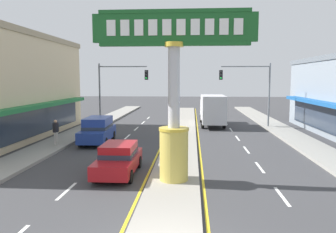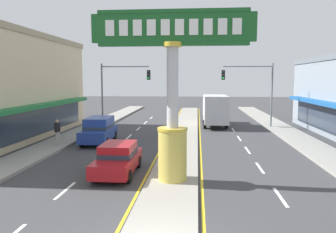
# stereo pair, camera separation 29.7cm
# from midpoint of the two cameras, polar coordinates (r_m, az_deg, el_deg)

# --- Properties ---
(median_strip) EXTENTS (2.33, 52.00, 0.14)m
(median_strip) POSITION_cam_midpoint_polar(r_m,az_deg,el_deg) (26.80, 2.97, -3.49)
(median_strip) COLOR gray
(median_strip) RESTS_ON ground
(sidewalk_left) EXTENTS (2.43, 60.00, 0.18)m
(sidewalk_left) POSITION_cam_midpoint_polar(r_m,az_deg,el_deg) (26.72, -16.86, -3.75)
(sidewalk_left) COLOR gray
(sidewalk_left) RESTS_ON ground
(sidewalk_right) EXTENTS (2.43, 60.00, 0.18)m
(sidewalk_right) POSITION_cam_midpoint_polar(r_m,az_deg,el_deg) (26.08, 22.98, -4.24)
(sidewalk_right) COLOR gray
(sidewalk_right) RESTS_ON ground
(lane_markings) EXTENTS (9.07, 52.00, 0.01)m
(lane_markings) POSITION_cam_midpoint_polar(r_m,az_deg,el_deg) (25.48, 2.86, -4.16)
(lane_markings) COLOR silver
(lane_markings) RESTS_ON ground
(district_sign) EXTENTS (7.16, 1.36, 7.56)m
(district_sign) POSITION_cam_midpoint_polar(r_m,az_deg,el_deg) (14.69, 1.37, 2.90)
(district_sign) COLOR gold
(district_sign) RESTS_ON median_strip
(traffic_light_left_side) EXTENTS (4.86, 0.46, 6.20)m
(traffic_light_left_side) POSITION_cam_midpoint_polar(r_m,az_deg,el_deg) (32.39, -8.08, 5.61)
(traffic_light_left_side) COLOR slate
(traffic_light_left_side) RESTS_ON ground
(traffic_light_right_side) EXTENTS (4.86, 0.46, 6.20)m
(traffic_light_right_side) POSITION_cam_midpoint_polar(r_m,az_deg,el_deg) (32.62, 14.75, 5.47)
(traffic_light_right_side) COLOR slate
(traffic_light_right_side) RESTS_ON ground
(suv_near_right_lane) EXTENTS (2.13, 4.68, 1.90)m
(suv_near_right_lane) POSITION_cam_midpoint_polar(r_m,az_deg,el_deg) (24.92, -11.47, -2.24)
(suv_near_right_lane) COLOR navy
(suv_near_right_lane) RESTS_ON ground
(box_truck_far_right_lane) EXTENTS (2.32, 6.93, 3.12)m
(box_truck_far_right_lane) POSITION_cam_midpoint_polar(r_m,az_deg,el_deg) (33.29, 8.30, 1.23)
(box_truck_far_right_lane) COLOR white
(box_truck_far_right_lane) RESTS_ON ground
(sedan_near_left_lane) EXTENTS (1.86, 4.31, 1.53)m
(sedan_near_left_lane) POSITION_cam_midpoint_polar(r_m,az_deg,el_deg) (16.71, -8.14, -7.17)
(sedan_near_left_lane) COLOR maroon
(sedan_near_left_lane) RESTS_ON ground
(pedestrian_near_kerb) EXTENTS (0.29, 0.44, 1.74)m
(pedestrian_near_kerb) POSITION_cam_midpoint_polar(r_m,az_deg,el_deg) (24.09, -18.21, -2.30)
(pedestrian_near_kerb) COLOR #B7B2AD
(pedestrian_near_kerb) RESTS_ON sidewalk_left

